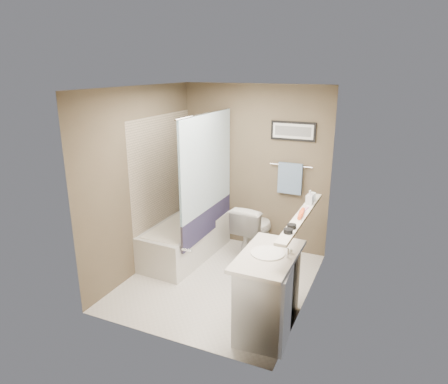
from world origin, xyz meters
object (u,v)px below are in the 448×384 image
at_px(bathtub, 185,240).
at_px(hair_brush_back, 302,212).
at_px(candle_bowl_far, 292,226).
at_px(hair_brush_front, 300,215).
at_px(candle_bowl_near, 288,231).
at_px(soap_bottle, 310,197).
at_px(vanity, 268,293).
at_px(glass_jar, 312,197).
at_px(toilet, 254,230).

bearing_deg(bathtub, hair_brush_back, -15.15).
xyz_separation_m(candle_bowl_far, hair_brush_front, (0.00, 0.34, 0.00)).
bearing_deg(hair_brush_front, candle_bowl_near, -90.00).
bearing_deg(bathtub, candle_bowl_near, -29.45).
bearing_deg(soap_bottle, candle_bowl_far, -90.00).
relative_size(candle_bowl_near, candle_bowl_far, 1.00).
xyz_separation_m(vanity, glass_jar, (0.19, 1.00, 0.77)).
bearing_deg(candle_bowl_far, hair_brush_front, 90.00).
xyz_separation_m(bathtub, glass_jar, (1.79, -0.10, 0.92)).
height_order(vanity, hair_brush_back, hair_brush_back).
xyz_separation_m(toilet, candle_bowl_far, (0.90, -1.45, 0.75)).
relative_size(vanity, candle_bowl_near, 10.00).
height_order(glass_jar, soap_bottle, soap_bottle).
bearing_deg(vanity, glass_jar, 75.09).
bearing_deg(toilet, candle_bowl_near, 123.82).
bearing_deg(bathtub, toilet, 29.43).
xyz_separation_m(bathtub, hair_brush_front, (1.79, -0.67, 0.89)).
xyz_separation_m(candle_bowl_near, soap_bottle, (0.00, 0.91, 0.06)).
distance_m(candle_bowl_far, glass_jar, 0.91).
height_order(hair_brush_back, soap_bottle, soap_bottle).
distance_m(hair_brush_front, hair_brush_back, 0.08).
height_order(bathtub, hair_brush_back, hair_brush_back).
height_order(toilet, hair_brush_back, hair_brush_back).
bearing_deg(hair_brush_front, hair_brush_back, 90.00).
relative_size(candle_bowl_far, glass_jar, 0.90).
relative_size(candle_bowl_near, hair_brush_front, 0.41).
height_order(candle_bowl_far, glass_jar, glass_jar).
height_order(toilet, glass_jar, glass_jar).
height_order(hair_brush_front, glass_jar, glass_jar).
xyz_separation_m(hair_brush_front, glass_jar, (0.00, 0.57, 0.03)).
bearing_deg(soap_bottle, hair_brush_front, -90.00).
relative_size(hair_brush_back, glass_jar, 2.20).
xyz_separation_m(toilet, hair_brush_front, (0.90, -1.11, 0.75)).
xyz_separation_m(vanity, hair_brush_back, (0.19, 0.51, 0.74)).
bearing_deg(candle_bowl_near, toilet, 119.67).
distance_m(bathtub, candle_bowl_far, 2.23).
distance_m(bathtub, toilet, 1.00).
bearing_deg(candle_bowl_far, hair_brush_back, 90.00).
height_order(vanity, candle_bowl_near, candle_bowl_near).
bearing_deg(hair_brush_front, candle_bowl_far, -90.00).
bearing_deg(candle_bowl_far, bathtub, 150.49).
relative_size(candle_bowl_near, soap_bottle, 0.54).
height_order(hair_brush_front, hair_brush_back, same).
bearing_deg(hair_brush_back, toilet, 131.18).
bearing_deg(candle_bowl_far, soap_bottle, 90.00).
bearing_deg(bathtub, glass_jar, -0.03).
bearing_deg(bathtub, soap_bottle, -4.22).
distance_m(vanity, glass_jar, 1.28).
xyz_separation_m(bathtub, candle_bowl_near, (1.79, -1.14, 0.89)).
xyz_separation_m(hair_brush_front, soap_bottle, (0.00, 0.44, 0.06)).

